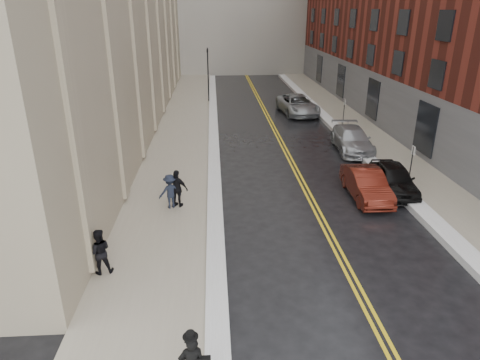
{
  "coord_description": "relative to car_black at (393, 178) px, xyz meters",
  "views": [
    {
      "loc": [
        -2.16,
        -12.02,
        8.72
      ],
      "look_at": [
        -1.06,
        5.54,
        1.6
      ],
      "focal_mm": 32.0,
      "sensor_mm": 36.0,
      "label": 1
    }
  ],
  "objects": [
    {
      "name": "car_black",
      "position": [
        0.0,
        0.0,
        0.0
      ],
      "size": [
        2.07,
        4.41,
        1.46
      ],
      "primitive_type": "imported",
      "rotation": [
        0.0,
        0.0,
        -0.08
      ],
      "color": "black",
      "rests_on": "ground"
    },
    {
      "name": "car_silver_far",
      "position": [
        -1.6,
        17.29,
        0.09
      ],
      "size": [
        3.33,
        6.16,
        1.64
      ],
      "primitive_type": "imported",
      "rotation": [
        0.0,
        0.0,
        0.11
      ],
      "color": "#919598",
      "rests_on": "ground"
    },
    {
      "name": "ground",
      "position": [
        -6.8,
        -7.41,
        -0.73
      ],
      "size": [
        160.0,
        160.0,
        0.0
      ],
      "primitive_type": "plane",
      "color": "black",
      "rests_on": "ground"
    },
    {
      "name": "snow_ridge_left",
      "position": [
        -9.0,
        8.59,
        -0.6
      ],
      "size": [
        0.7,
        60.8,
        0.26
      ],
      "primitive_type": "cube",
      "color": "white",
      "rests_on": "ground"
    },
    {
      "name": "car_maroon",
      "position": [
        -1.6,
        -0.6,
        -0.02
      ],
      "size": [
        1.54,
        4.31,
        1.42
      ],
      "primitive_type": "imported",
      "rotation": [
        0.0,
        0.0,
        -0.01
      ],
      "color": "#4F160E",
      "rests_on": "ground"
    },
    {
      "name": "parking_sign_far",
      "position": [
        1.1,
        12.59,
        0.63
      ],
      "size": [
        0.06,
        0.35,
        2.23
      ],
      "color": "black",
      "rests_on": "ground"
    },
    {
      "name": "traffic_signal",
      "position": [
        -9.4,
        22.59,
        2.35
      ],
      "size": [
        0.18,
        0.15,
        5.2
      ],
      "color": "black",
      "rests_on": "ground"
    },
    {
      "name": "car_silver_near",
      "position": [
        0.0,
        6.8,
        0.01
      ],
      "size": [
        2.4,
        5.25,
        1.49
      ],
      "primitive_type": "imported",
      "rotation": [
        0.0,
        0.0,
        -0.06
      ],
      "color": "#9A9CA1",
      "rests_on": "ground"
    },
    {
      "name": "pedestrian_c",
      "position": [
        -10.7,
        -1.36,
        0.31
      ],
      "size": [
        1.13,
        0.8,
        1.78
      ],
      "primitive_type": "imported",
      "rotation": [
        0.0,
        0.0,
        2.75
      ],
      "color": "black",
      "rests_on": "sidewalk_left"
    },
    {
      "name": "lane_stripe_b",
      "position": [
        -4.18,
        8.59,
        -0.73
      ],
      "size": [
        0.12,
        64.0,
        0.01
      ],
      "primitive_type": "cube",
      "color": "gold",
      "rests_on": "ground"
    },
    {
      "name": "pedestrian_b",
      "position": [
        -11.02,
        -1.45,
        0.23
      ],
      "size": [
        1.19,
        0.94,
        1.61
      ],
      "primitive_type": "imported",
      "rotation": [
        0.0,
        0.0,
        3.52
      ],
      "color": "black",
      "rests_on": "sidewalk_left"
    },
    {
      "name": "pedestrian_a",
      "position": [
        -12.97,
        -6.56,
        0.25
      ],
      "size": [
        0.94,
        0.82,
        1.66
      ],
      "primitive_type": "imported",
      "rotation": [
        0.0,
        0.0,
        3.41
      ],
      "color": "black",
      "rests_on": "sidewalk_left"
    },
    {
      "name": "parking_sign_near",
      "position": [
        1.1,
        0.59,
        0.63
      ],
      "size": [
        0.06,
        0.35,
        2.23
      ],
      "color": "black",
      "rests_on": "ground"
    },
    {
      "name": "sidewalk_right",
      "position": [
        2.2,
        8.59,
        -0.66
      ],
      "size": [
        3.0,
        64.0,
        0.15
      ],
      "primitive_type": "cube",
      "color": "gray",
      "rests_on": "ground"
    },
    {
      "name": "building_right",
      "position": [
        10.7,
        15.59,
        8.27
      ],
      "size": [
        14.0,
        50.0,
        18.0
      ],
      "primitive_type": "cube",
      "color": "maroon",
      "rests_on": "ground"
    },
    {
      "name": "sidewalk_left",
      "position": [
        -11.3,
        8.59,
        -0.66
      ],
      "size": [
        4.0,
        64.0,
        0.15
      ],
      "primitive_type": "cube",
      "color": "gray",
      "rests_on": "ground"
    },
    {
      "name": "lane_stripe_a",
      "position": [
        -4.42,
        8.59,
        -0.73
      ],
      "size": [
        0.12,
        64.0,
        0.01
      ],
      "primitive_type": "cube",
      "color": "gold",
      "rests_on": "ground"
    },
    {
      "name": "snow_ridge_right",
      "position": [
        0.35,
        8.59,
        -0.58
      ],
      "size": [
        0.85,
        60.8,
        0.3
      ],
      "primitive_type": "cube",
      "color": "white",
      "rests_on": "ground"
    }
  ]
}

